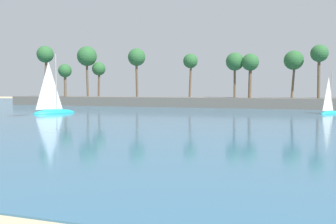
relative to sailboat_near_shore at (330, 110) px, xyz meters
name	(u,v)px	position (x,y,z in m)	size (l,w,h in m)	color
sea	(247,111)	(-10.99, 4.17, -0.57)	(220.00, 96.25, 0.06)	#33607F
palm_headland	(246,88)	(-12.06, 12.28, 2.80)	(96.41, 6.18, 12.05)	#605B54
sailboat_near_shore	(330,110)	(0.00, 0.00, 0.00)	(3.38, 4.10, 5.99)	teal
sailboat_mid_bay	(54,108)	(-34.69, -10.86, 0.22)	(4.36, 5.93, 8.44)	teal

